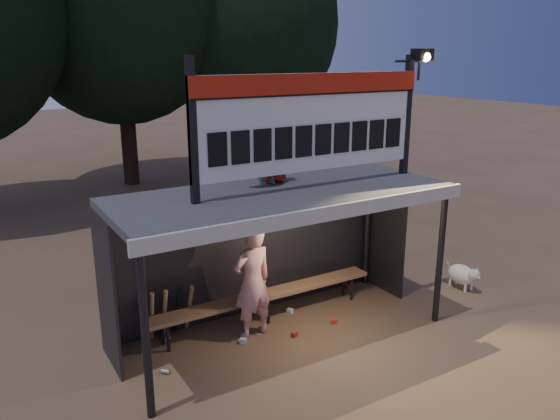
# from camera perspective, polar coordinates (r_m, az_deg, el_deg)

# --- Properties ---
(ground) EXTENTS (80.00, 80.00, 0.00)m
(ground) POSITION_cam_1_polar(r_m,az_deg,el_deg) (8.77, 0.23, -12.85)
(ground) COLOR brown
(ground) RESTS_ON ground
(player) EXTENTS (0.69, 0.49, 1.79)m
(player) POSITION_cam_1_polar(r_m,az_deg,el_deg) (8.37, -2.88, -7.49)
(player) COLOR silver
(player) RESTS_ON ground
(child_a) EXTENTS (0.66, 0.57, 1.17)m
(child_a) POSITION_cam_1_polar(r_m,az_deg,el_deg) (8.10, -2.28, 6.56)
(child_a) COLOR gray
(child_a) RESTS_ON dugout_shelter
(child_b) EXTENTS (0.54, 0.41, 1.01)m
(child_b) POSITION_cam_1_polar(r_m,az_deg,el_deg) (8.36, -0.65, 6.33)
(child_b) COLOR #A51F19
(child_b) RESTS_ON dugout_shelter
(dugout_shelter) EXTENTS (5.10, 2.08, 2.32)m
(dugout_shelter) POSITION_cam_1_polar(r_m,az_deg,el_deg) (8.24, -0.63, -0.82)
(dugout_shelter) COLOR #39383B
(dugout_shelter) RESTS_ON ground
(scoreboard_assembly) EXTENTS (4.10, 0.27, 1.99)m
(scoreboard_assembly) POSITION_cam_1_polar(r_m,az_deg,el_deg) (8.02, 3.75, 9.49)
(scoreboard_assembly) COLOR black
(scoreboard_assembly) RESTS_ON dugout_shelter
(bench) EXTENTS (4.00, 0.35, 0.48)m
(bench) POSITION_cam_1_polar(r_m,az_deg,el_deg) (8.99, -1.60, -8.97)
(bench) COLOR brown
(bench) RESTS_ON ground
(tree_right) EXTENTS (6.08, 6.08, 8.72)m
(tree_right) POSITION_cam_1_polar(r_m,az_deg,el_deg) (19.31, -3.39, 18.84)
(tree_right) COLOR black
(tree_right) RESTS_ON ground
(dog) EXTENTS (0.36, 0.81, 0.49)m
(dog) POSITION_cam_1_polar(r_m,az_deg,el_deg) (10.76, 18.60, -6.42)
(dog) COLOR silver
(dog) RESTS_ON ground
(bats) EXTENTS (0.68, 0.35, 0.84)m
(bats) POSITION_cam_1_polar(r_m,az_deg,el_deg) (8.67, -11.33, -10.34)
(bats) COLOR #936844
(bats) RESTS_ON ground
(litter) EXTENTS (4.02, 1.15, 0.08)m
(litter) POSITION_cam_1_polar(r_m,az_deg,el_deg) (8.90, -1.15, -12.11)
(litter) COLOR #AE311D
(litter) RESTS_ON ground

